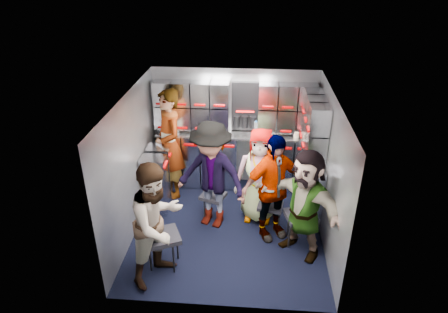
# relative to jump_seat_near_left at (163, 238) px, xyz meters

# --- Properties ---
(floor) EXTENTS (3.00, 3.00, 0.00)m
(floor) POSITION_rel_jump_seat_near_left_xyz_m (0.80, 0.85, -0.44)
(floor) COLOR black
(floor) RESTS_ON ground
(wall_back) EXTENTS (2.80, 0.04, 2.10)m
(wall_back) POSITION_rel_jump_seat_near_left_xyz_m (0.80, 2.35, 0.61)
(wall_back) COLOR #9397A0
(wall_back) RESTS_ON ground
(wall_left) EXTENTS (0.04, 3.00, 2.10)m
(wall_left) POSITION_rel_jump_seat_near_left_xyz_m (-0.60, 0.85, 0.61)
(wall_left) COLOR #9397A0
(wall_left) RESTS_ON ground
(wall_right) EXTENTS (0.04, 3.00, 2.10)m
(wall_right) POSITION_rel_jump_seat_near_left_xyz_m (2.20, 0.85, 0.61)
(wall_right) COLOR #9397A0
(wall_right) RESTS_ON ground
(ceiling) EXTENTS (2.80, 3.00, 0.02)m
(ceiling) POSITION_rel_jump_seat_near_left_xyz_m (0.80, 0.85, 1.66)
(ceiling) COLOR silver
(ceiling) RESTS_ON wall_back
(cart_bank_back) EXTENTS (2.68, 0.38, 0.99)m
(cart_bank_back) POSITION_rel_jump_seat_near_left_xyz_m (0.80, 2.14, 0.05)
(cart_bank_back) COLOR #999DA8
(cart_bank_back) RESTS_ON ground
(cart_bank_left) EXTENTS (0.38, 0.76, 0.99)m
(cart_bank_left) POSITION_rel_jump_seat_near_left_xyz_m (-0.39, 1.41, 0.05)
(cart_bank_left) COLOR #999DA8
(cart_bank_left) RESTS_ON ground
(counter) EXTENTS (2.68, 0.42, 0.03)m
(counter) POSITION_rel_jump_seat_near_left_xyz_m (0.80, 2.14, 0.57)
(counter) COLOR #B0B2B7
(counter) RESTS_ON cart_bank_back
(locker_bank_back) EXTENTS (2.68, 0.28, 0.82)m
(locker_bank_back) POSITION_rel_jump_seat_near_left_xyz_m (0.80, 2.20, 1.05)
(locker_bank_back) COLOR #999DA8
(locker_bank_back) RESTS_ON wall_back
(locker_bank_right) EXTENTS (0.28, 1.00, 0.82)m
(locker_bank_right) POSITION_rel_jump_seat_near_left_xyz_m (2.05, 1.55, 1.05)
(locker_bank_right) COLOR #999DA8
(locker_bank_right) RESTS_ON wall_right
(right_cabinet) EXTENTS (0.28, 1.20, 1.00)m
(right_cabinet) POSITION_rel_jump_seat_near_left_xyz_m (2.05, 1.45, 0.06)
(right_cabinet) COLOR #999DA8
(right_cabinet) RESTS_ON ground
(coffee_niche) EXTENTS (0.46, 0.16, 0.84)m
(coffee_niche) POSITION_rel_jump_seat_near_left_xyz_m (0.98, 2.26, 1.03)
(coffee_niche) COLOR black
(coffee_niche) RESTS_ON wall_back
(red_latch_strip) EXTENTS (2.60, 0.02, 0.03)m
(red_latch_strip) POSITION_rel_jump_seat_near_left_xyz_m (0.80, 1.94, 0.44)
(red_latch_strip) COLOR #A20001
(red_latch_strip) RESTS_ON cart_bank_back
(jump_seat_near_left) EXTENTS (0.55, 0.54, 0.50)m
(jump_seat_near_left) POSITION_rel_jump_seat_near_left_xyz_m (0.00, 0.00, 0.00)
(jump_seat_near_left) COLOR black
(jump_seat_near_left) RESTS_ON ground
(jump_seat_mid_left) EXTENTS (0.44, 0.43, 0.41)m
(jump_seat_mid_left) POSITION_rel_jump_seat_near_left_xyz_m (0.54, 1.16, -0.08)
(jump_seat_mid_left) COLOR black
(jump_seat_mid_left) RESTS_ON ground
(jump_seat_center) EXTENTS (0.44, 0.43, 0.41)m
(jump_seat_center) POSITION_rel_jump_seat_near_left_xyz_m (1.25, 1.37, -0.08)
(jump_seat_center) COLOR black
(jump_seat_center) RESTS_ON ground
(jump_seat_mid_right) EXTENTS (0.41, 0.40, 0.43)m
(jump_seat_mid_right) POSITION_rel_jump_seat_near_left_xyz_m (1.43, 0.95, -0.07)
(jump_seat_mid_right) COLOR black
(jump_seat_mid_right) RESTS_ON ground
(jump_seat_near_right) EXTENTS (0.50, 0.48, 0.49)m
(jump_seat_near_right) POSITION_rel_jump_seat_near_left_xyz_m (1.85, 0.62, -0.01)
(jump_seat_near_right) COLOR black
(jump_seat_near_right) RESTS_ON ground
(attendant_standing) EXTENTS (0.75, 0.83, 1.90)m
(attendant_standing) POSITION_rel_jump_seat_near_left_xyz_m (-0.25, 1.79, 0.50)
(attendant_standing) COLOR black
(attendant_standing) RESTS_ON ground
(attendant_arc_a) EXTENTS (0.96, 1.01, 1.65)m
(attendant_arc_a) POSITION_rel_jump_seat_near_left_xyz_m (0.00, -0.18, 0.38)
(attendant_arc_a) COLOR black
(attendant_arc_a) RESTS_ON ground
(attendant_arc_b) EXTENTS (1.25, 0.97, 1.71)m
(attendant_arc_b) POSITION_rel_jump_seat_near_left_xyz_m (0.54, 0.98, 0.41)
(attendant_arc_b) COLOR black
(attendant_arc_b) RESTS_ON ground
(attendant_arc_c) EXTENTS (0.80, 0.57, 1.53)m
(attendant_arc_c) POSITION_rel_jump_seat_near_left_xyz_m (1.25, 1.19, 0.32)
(attendant_arc_c) COLOR black
(attendant_arc_c) RESTS_ON ground
(attendant_arc_d) EXTENTS (1.03, 0.81, 1.64)m
(attendant_arc_d) POSITION_rel_jump_seat_near_left_xyz_m (1.43, 0.77, 0.37)
(attendant_arc_d) COLOR black
(attendant_arc_d) RESTS_ON ground
(attendant_arc_e) EXTENTS (1.42, 1.32, 1.58)m
(attendant_arc_e) POSITION_rel_jump_seat_near_left_xyz_m (1.85, 0.44, 0.35)
(attendant_arc_e) COLOR black
(attendant_arc_e) RESTS_ON ground
(bottle_left) EXTENTS (0.06, 0.06, 0.23)m
(bottle_left) POSITION_rel_jump_seat_near_left_xyz_m (-0.16, 2.09, 0.70)
(bottle_left) COLOR white
(bottle_left) RESTS_ON counter
(bottle_mid) EXTENTS (0.07, 0.07, 0.22)m
(bottle_mid) POSITION_rel_jump_seat_near_left_xyz_m (0.28, 2.09, 0.70)
(bottle_mid) COLOR white
(bottle_mid) RESTS_ON counter
(bottle_right) EXTENTS (0.07, 0.07, 0.25)m
(bottle_right) POSITION_rel_jump_seat_near_left_xyz_m (1.17, 2.09, 0.71)
(bottle_right) COLOR white
(bottle_right) RESTS_ON counter
(cup_left) EXTENTS (0.07, 0.07, 0.10)m
(cup_left) POSITION_rel_jump_seat_near_left_xyz_m (0.49, 2.08, 0.63)
(cup_left) COLOR tan
(cup_left) RESTS_ON counter
(cup_right) EXTENTS (0.09, 0.09, 0.10)m
(cup_right) POSITION_rel_jump_seat_near_left_xyz_m (1.86, 2.08, 0.63)
(cup_right) COLOR tan
(cup_right) RESTS_ON counter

